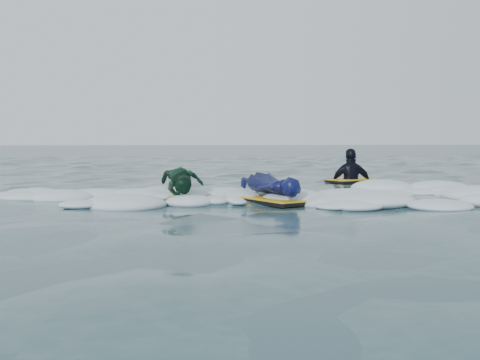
% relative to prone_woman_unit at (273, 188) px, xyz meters
% --- Properties ---
extents(ground, '(120.00, 120.00, 0.00)m').
position_rel_prone_woman_unit_xyz_m(ground, '(-0.14, -0.77, -0.22)').
color(ground, '#1A3340').
rests_on(ground, ground).
extents(foam_band, '(12.00, 3.10, 0.30)m').
position_rel_prone_woman_unit_xyz_m(foam_band, '(-0.14, 0.26, -0.22)').
color(foam_band, white).
rests_on(foam_band, ground).
extents(prone_woman_unit, '(1.07, 1.76, 0.43)m').
position_rel_prone_woman_unit_xyz_m(prone_woman_unit, '(0.00, 0.00, 0.00)').
color(prone_woman_unit, black).
rests_on(prone_woman_unit, ground).
extents(prone_child_unit, '(0.73, 1.35, 0.51)m').
position_rel_prone_woman_unit_xyz_m(prone_child_unit, '(-1.36, 0.38, 0.04)').
color(prone_child_unit, black).
rests_on(prone_child_unit, ground).
extents(waiting_rider_unit, '(1.21, 1.02, 1.59)m').
position_rel_prone_woman_unit_xyz_m(waiting_rider_unit, '(2.22, 3.65, -0.27)').
color(waiting_rider_unit, black).
rests_on(waiting_rider_unit, ground).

